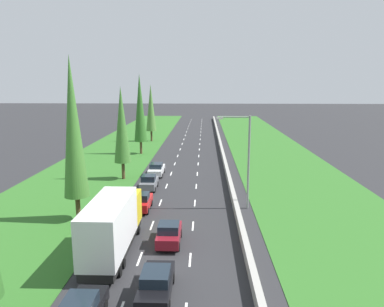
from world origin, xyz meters
The scene contains 16 objects.
ground_plane centered at (0.00, 60.00, 0.00)m, with size 300.00×300.00×0.00m, color #28282B.
grass_verge_left centered at (-12.65, 60.00, 0.02)m, with size 14.00×140.00×0.04m, color #2D6623.
grass_verge_right centered at (14.35, 60.00, 0.02)m, with size 14.00×140.00×0.04m, color #2D6623.
median_barrier centered at (5.70, 60.00, 0.42)m, with size 0.44×120.00×0.85m, color #9E9B93.
lane_markings centered at (0.00, 60.00, 0.01)m, with size 3.64×116.00×0.01m.
white_box_truck_left_lane centered at (-3.71, 21.71, 2.18)m, with size 2.46×9.40×4.18m.
black_sedan_centre_lane centered at (0.00, 16.57, 0.81)m, with size 1.82×4.50×1.64m.
maroon_hatchback_centre_lane centered at (0.08, 23.45, 0.84)m, with size 1.74×3.90×1.72m.
red_hatchback_left_lane centered at (-3.31, 30.78, 0.84)m, with size 1.74×3.90×1.72m.
grey_hatchback_left_lane centered at (-3.60, 37.63, 0.84)m, with size 1.74×3.90×1.72m.
white_sedan_left_lane centered at (-3.59, 44.06, 0.81)m, with size 1.82×4.50×1.64m.
poplar_tree_second centered at (-8.45, 28.10, 8.20)m, with size 2.16×2.16×14.30m.
poplar_tree_third centered at (-7.52, 42.06, 6.84)m, with size 2.09×2.09×11.57m.
poplar_tree_fourth centered at (-8.13, 58.55, 7.80)m, with size 2.14×2.14×13.49m.
poplar_tree_fifth centered at (-8.31, 72.15, 6.89)m, with size 2.09×2.09×11.67m.
street_light_mast centered at (6.53, 31.62, 5.23)m, with size 3.20×0.28×9.00m.
Camera 1 is at (2.69, -2.17, 11.99)m, focal length 34.08 mm.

